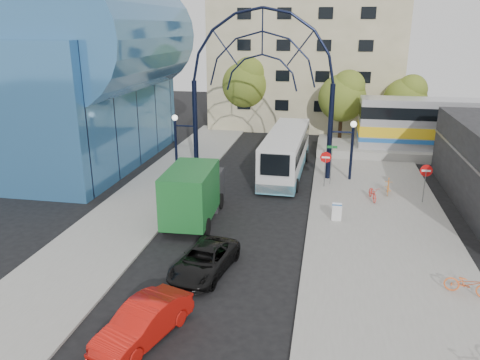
% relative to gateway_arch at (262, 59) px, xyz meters
% --- Properties ---
extents(ground, '(120.00, 120.00, 0.00)m').
position_rel_gateway_arch_xyz_m(ground, '(0.00, -14.00, -8.56)').
color(ground, black).
rests_on(ground, ground).
extents(sidewalk_east, '(8.00, 56.00, 0.12)m').
position_rel_gateway_arch_xyz_m(sidewalk_east, '(8.00, -10.00, -8.50)').
color(sidewalk_east, gray).
rests_on(sidewalk_east, ground).
extents(plaza_west, '(5.00, 50.00, 0.12)m').
position_rel_gateway_arch_xyz_m(plaza_west, '(-6.50, -8.00, -8.50)').
color(plaza_west, gray).
rests_on(plaza_west, ground).
extents(gateway_arch, '(13.64, 0.44, 12.10)m').
position_rel_gateway_arch_xyz_m(gateway_arch, '(0.00, 0.00, 0.00)').
color(gateway_arch, black).
rests_on(gateway_arch, ground).
extents(stop_sign, '(0.80, 0.07, 2.50)m').
position_rel_gateway_arch_xyz_m(stop_sign, '(4.80, -2.00, -6.56)').
color(stop_sign, slate).
rests_on(stop_sign, sidewalk_east).
extents(do_not_enter_sign, '(0.76, 0.07, 2.48)m').
position_rel_gateway_arch_xyz_m(do_not_enter_sign, '(11.00, -4.00, -6.58)').
color(do_not_enter_sign, slate).
rests_on(do_not_enter_sign, sidewalk_east).
extents(street_name_sign, '(0.70, 0.70, 2.80)m').
position_rel_gateway_arch_xyz_m(street_name_sign, '(5.20, -1.40, -6.43)').
color(street_name_sign, slate).
rests_on(street_name_sign, sidewalk_east).
extents(sandwich_board, '(0.55, 0.61, 0.99)m').
position_rel_gateway_arch_xyz_m(sandwich_board, '(5.60, -8.02, -7.81)').
color(sandwich_board, white).
rests_on(sandwich_board, sidewalk_east).
extents(transit_hall, '(16.50, 18.00, 14.50)m').
position_rel_gateway_arch_xyz_m(transit_hall, '(-15.30, 1.00, -1.86)').
color(transit_hall, '#32679A').
rests_on(transit_hall, ground).
extents(apartment_block, '(20.00, 12.10, 14.00)m').
position_rel_gateway_arch_xyz_m(apartment_block, '(2.00, 20.97, -1.55)').
color(apartment_block, tan).
rests_on(apartment_block, ground).
extents(tree_north_a, '(4.48, 4.48, 7.00)m').
position_rel_gateway_arch_xyz_m(tree_north_a, '(6.12, 11.93, -3.95)').
color(tree_north_a, '#382314').
rests_on(tree_north_a, ground).
extents(tree_north_b, '(5.12, 5.12, 8.00)m').
position_rel_gateway_arch_xyz_m(tree_north_b, '(-3.88, 15.93, -3.29)').
color(tree_north_b, '#382314').
rests_on(tree_north_b, ground).
extents(tree_north_c, '(4.16, 4.16, 6.50)m').
position_rel_gateway_arch_xyz_m(tree_north_c, '(12.12, 13.93, -4.28)').
color(tree_north_c, '#382314').
rests_on(tree_north_c, ground).
extents(city_bus, '(3.02, 11.76, 3.21)m').
position_rel_gateway_arch_xyz_m(city_bus, '(1.79, 1.05, -6.88)').
color(city_bus, silver).
rests_on(city_bus, ground).
extents(green_truck, '(2.78, 6.68, 3.32)m').
position_rel_gateway_arch_xyz_m(green_truck, '(-2.53, -9.07, -6.90)').
color(green_truck, black).
rests_on(green_truck, ground).
extents(black_suv, '(2.78, 4.77, 1.25)m').
position_rel_gateway_arch_xyz_m(black_suv, '(-0.36, -15.08, -7.93)').
color(black_suv, black).
rests_on(black_suv, ground).
extents(red_sedan, '(2.74, 4.50, 1.40)m').
position_rel_gateway_arch_xyz_m(red_sedan, '(-1.26, -20.12, -7.86)').
color(red_sedan, '#B9120B').
rests_on(red_sedan, ground).
extents(bike_near_a, '(0.87, 1.83, 0.92)m').
position_rel_gateway_arch_xyz_m(bike_near_a, '(7.91, -4.12, -7.97)').
color(bike_near_a, '#EB392F').
rests_on(bike_near_a, sidewalk_east).
extents(bike_near_b, '(0.70, 1.74, 1.02)m').
position_rel_gateway_arch_xyz_m(bike_near_b, '(9.00, -2.73, -7.93)').
color(bike_near_b, orange).
rests_on(bike_near_b, sidewalk_east).
extents(bike_far_a, '(1.96, 1.16, 0.97)m').
position_rel_gateway_arch_xyz_m(bike_far_a, '(10.90, -14.98, -7.95)').
color(bike_far_a, orange).
rests_on(bike_far_a, sidewalk_east).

